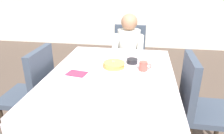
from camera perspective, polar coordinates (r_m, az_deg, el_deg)
dining_table_main at (r=1.89m, az=-0.20°, el=-4.33°), size 1.12×1.52×0.74m
chair_diner at (r=3.00m, az=4.67°, el=3.50°), size 0.44×0.45×0.93m
diner_person at (r=2.81m, az=4.49°, el=5.15°), size 0.40×0.43×1.12m
chair_left_side at (r=2.19m, az=-20.64°, el=-5.46°), size 0.45×0.44×0.93m
chair_right_side at (r=1.99m, az=22.57°, el=-8.69°), size 0.45×0.44×0.93m
plate_breakfast at (r=1.95m, az=0.41°, el=-0.21°), size 0.28×0.28×0.02m
breakfast_stack at (r=1.94m, az=0.48°, el=0.63°), size 0.21×0.21×0.06m
cup_coffee at (r=1.92m, az=8.64°, el=0.24°), size 0.11×0.08×0.08m
bowl_butter at (r=2.09m, az=5.52°, el=1.63°), size 0.11×0.11×0.04m
syrup_pitcher at (r=2.13m, az=-5.25°, el=2.50°), size 0.08×0.08×0.07m
fork_left_of_plate at (r=1.97m, az=-5.14°, el=-0.24°), size 0.03×0.18×0.00m
knife_right_of_plate at (r=1.92m, az=5.94°, el=-0.93°), size 0.04×0.20×0.00m
spoon_near_edge at (r=1.67m, az=-0.23°, el=-4.51°), size 0.15×0.02×0.00m
napkin_folded at (r=1.87m, az=-9.63°, el=-1.77°), size 0.19×0.15×0.01m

